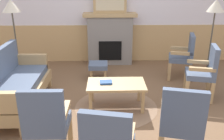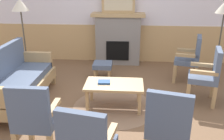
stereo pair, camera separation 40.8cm
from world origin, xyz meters
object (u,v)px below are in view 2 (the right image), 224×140
Objects in this scene: armchair_by_window_left at (191,57)px; floor_lamp_by_couch at (21,10)px; fireplace at (118,38)px; book_on_table at (104,82)px; framed_picture at (118,1)px; couch at (17,82)px; footstool at (103,66)px; armchair_front_left at (35,117)px; floor_lamp_by_chairs at (224,12)px; armchair_near_fireplace at (208,73)px; coffee_table at (114,86)px; armchair_corner_left at (168,124)px.

floor_lamp_by_couch reaches higher than armchair_by_window_left.
fireplace reaches higher than book_on_table.
couch is at bearing -125.29° from framed_picture.
footstool is at bearing -3.55° from floor_lamp_by_couch.
footstool is 0.41× the size of armchair_front_left.
floor_lamp_by_chairs is (0.55, 0.04, 0.91)m from armchair_by_window_left.
armchair_near_fireplace is (1.76, 0.31, 0.08)m from book_on_table.
couch reaches higher than coffee_table.
floor_lamp_by_chairs reaches higher than footstool.
armchair_near_fireplace is 2.92m from armchair_front_left.
footstool is (-0.17, 1.25, -0.17)m from book_on_table.
fireplace is at bearing -90.00° from framed_picture.
floor_lamp_by_couch is (-3.65, 1.05, 0.91)m from armchair_near_fireplace.
armchair_front_left is (-0.52, -2.54, 0.25)m from footstool.
coffee_table is 1.49m from armchair_corner_left.
floor_lamp_by_chairs is (3.74, 1.25, 1.05)m from couch.
armchair_front_left is at bearing -65.53° from floor_lamp_by_couch.
floor_lamp_by_couch reaches higher than armchair_front_left.
floor_lamp_by_couch and floor_lamp_by_chairs have the same top height.
book_on_table reaches higher than footstool.
fireplace reaches higher than coffee_table.
armchair_by_window_left is (1.57, -1.07, -0.11)m from fireplace.
floor_lamp_by_couch reaches higher than book_on_table.
framed_picture is at bearing 54.71° from couch.
fireplace is 2.81m from couch.
coffee_table reaches higher than footstool.
book_on_table is 1.27m from footstool.
floor_lamp_by_chairs reaches higher than book_on_table.
floor_lamp_by_chairs is at bearing 18.49° from couch.
armchair_front_left is (-0.79, -3.60, -0.11)m from fireplace.
framed_picture is 0.82× the size of armchair_corner_left.
armchair_corner_left is at bearing -56.64° from book_on_table.
armchair_by_window_left is at bearing -1.74° from floor_lamp_by_couch.
armchair_front_left is (0.82, -1.32, 0.14)m from couch.
armchair_front_left is at bearing -101.59° from footstool.
armchair_front_left is at bearing -123.95° from coffee_table.
floor_lamp_by_couch is 4.12m from floor_lamp_by_chairs.
armchair_near_fireplace is at bearing 33.10° from armchair_front_left.
armchair_by_window_left is at bearing -176.34° from floor_lamp_by_chairs.
armchair_by_window_left is at bearing 36.70° from book_on_table.
floor_lamp_by_couch is (-2.00, -0.96, 0.80)m from fireplace.
fireplace is 1.35× the size of coffee_table.
book_on_table is at bearing 61.93° from armchair_front_left.
fireplace is 2.33m from book_on_table.
couch is 1.84× the size of armchair_near_fireplace.
book_on_table is at bearing -1.34° from couch.
floor_lamp_by_couch is at bearing 114.47° from armchair_front_left.
couch is 1.68m from coffee_table.
footstool is 0.24× the size of floor_lamp_by_chairs.
coffee_table is 2.66m from floor_lamp_by_chairs.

